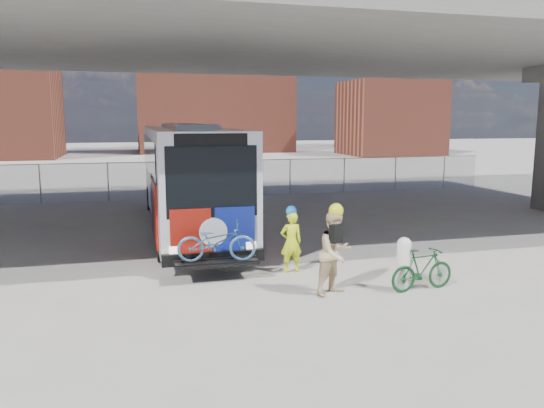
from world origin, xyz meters
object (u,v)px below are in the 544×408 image
object	(u,v)px
bollard	(404,262)
cyclist_tan	(335,252)
cyclist_hivis	(291,240)
bike_parked	(422,270)
bus	(187,169)

from	to	relation	value
bollard	cyclist_tan	bearing A→B (deg)	174.10
cyclist_hivis	cyclist_tan	distance (m)	1.94
cyclist_tan	bike_parked	size ratio (longest dim) A/B	1.26
cyclist_hivis	cyclist_tan	world-z (taller)	cyclist_tan
bollard	bike_parked	xyz separation A→B (m)	(0.41, -0.11, -0.17)
bike_parked	bollard	bearing A→B (deg)	68.38
bike_parked	cyclist_tan	bearing A→B (deg)	75.70
bus	bike_parked	world-z (taller)	bus
bollard	bike_parked	size ratio (longest dim) A/B	0.76
cyclist_tan	bike_parked	bearing A→B (deg)	-34.25
bus	cyclist_tan	distance (m)	8.61
bollard	cyclist_hivis	world-z (taller)	cyclist_hivis
bus	cyclist_hivis	xyz separation A→B (m)	(1.93, -6.31, -1.28)
bus	bollard	bearing A→B (deg)	-64.63
bollard	cyclist_tan	xyz separation A→B (m)	(-1.59, 0.16, 0.30)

